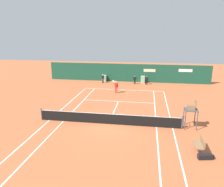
% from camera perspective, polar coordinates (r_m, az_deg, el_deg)
% --- Properties ---
extents(ground_plane, '(80.00, 80.00, 0.01)m').
position_cam_1_polar(ground_plane, '(19.50, -0.63, -7.17)').
color(ground_plane, '#BC6038').
extents(tennis_net, '(12.10, 0.10, 1.07)m').
position_cam_1_polar(tennis_net, '(18.78, -0.93, -6.40)').
color(tennis_net, '#4C4C51').
rests_on(tennis_net, ground_plane).
extents(sponsor_back_wall, '(25.00, 1.02, 2.77)m').
position_cam_1_polar(sponsor_back_wall, '(34.81, 3.94, 5.26)').
color(sponsor_back_wall, '#194C38').
rests_on(sponsor_back_wall, ground_plane).
extents(umpire_chair, '(1.00, 1.00, 2.38)m').
position_cam_1_polar(umpire_chair, '(18.80, 19.70, -3.80)').
color(umpire_chair, '#47474C').
rests_on(umpire_chair, ground_plane).
extents(player_bench, '(0.54, 1.25, 0.88)m').
position_cam_1_polar(player_bench, '(15.85, 21.63, -11.93)').
color(player_bench, '#38383D').
rests_on(player_bench, ground_plane).
extents(equipment_bag, '(1.04, 0.46, 0.32)m').
position_cam_1_polar(equipment_bag, '(15.26, 23.16, -14.69)').
color(equipment_bag, black).
rests_on(equipment_bag, ground_plane).
extents(player_on_baseline, '(0.68, 0.64, 1.79)m').
position_cam_1_polar(player_on_baseline, '(28.11, 1.04, 1.98)').
color(player_on_baseline, red).
rests_on(player_on_baseline, ground_plane).
extents(ball_kid_right_post, '(0.42, 0.20, 1.27)m').
position_cam_1_polar(ball_kid_right_post, '(33.25, 5.89, 3.65)').
color(ball_kid_right_post, black).
rests_on(ball_kid_right_post, ground_plane).
extents(ball_kid_left_post, '(0.45, 0.21, 1.34)m').
position_cam_1_polar(ball_kid_left_post, '(33.86, -2.38, 4.01)').
color(ball_kid_left_post, black).
rests_on(ball_kid_left_post, ground_plane).
extents(ball_kid_centre_post, '(0.44, 0.18, 1.30)m').
position_cam_1_polar(ball_kid_centre_post, '(33.20, 8.84, 3.57)').
color(ball_kid_centre_post, black).
rests_on(ball_kid_centre_post, ground_plane).
extents(tennis_ball_near_service_line, '(0.07, 0.07, 0.07)m').
position_cam_1_polar(tennis_ball_near_service_line, '(21.58, -8.95, -4.98)').
color(tennis_ball_near_service_line, '#CCE033').
rests_on(tennis_ball_near_service_line, ground_plane).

